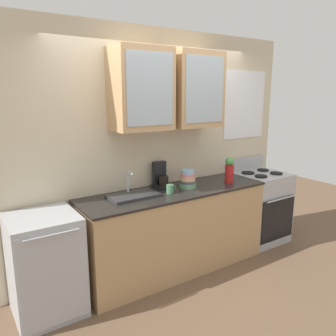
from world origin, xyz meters
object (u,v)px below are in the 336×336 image
Objects in this scene: vase at (229,170)px; coffee_maker at (161,178)px; bowl_stack at (188,180)px; cup_near_sink at (170,189)px; stove_range at (260,207)px; sink_faucet at (133,195)px; dishwasher at (46,265)px.

vase is 0.83m from coffee_maker.
coffee_maker reaches higher than bowl_stack.
cup_near_sink is 0.27m from coffee_maker.
vase reaches higher than stove_range.
vase is at bearing -5.89° from sink_faucet.
stove_range is 5.46× the size of bowl_stack.
cup_near_sink is at bearing -101.25° from coffee_maker.
dishwasher is at bearing -179.91° from stove_range.
coffee_maker reaches higher than stove_range.
sink_faucet is 0.41m from cup_near_sink.
vase is 2.24m from dishwasher.
bowl_stack is at bearing 179.14° from stove_range.
stove_range is 1.58m from coffee_maker.
vase reaches higher than coffee_maker.
sink_faucet is 0.55× the size of dishwasher.
sink_faucet reaches higher than cup_near_sink.
sink_faucet is 1.76× the size of coffee_maker.
dishwasher is (-2.15, 0.08, -0.62)m from vase.
cup_near_sink is (-0.83, 0.03, -0.11)m from vase.
sink_faucet reaches higher than dishwasher.
sink_faucet reaches higher than bowl_stack.
coffee_maker is at bearing 142.54° from bowl_stack.
cup_near_sink is at bearing -2.33° from dishwasher.
cup_near_sink is (-0.29, -0.08, -0.04)m from bowl_stack.
vase reaches higher than dishwasher.
coffee_maker reaches higher than dishwasher.
coffee_maker reaches higher than sink_faucet.
vase is 0.33× the size of dishwasher.
vase is at bearing -2.22° from dishwasher.
bowl_stack is 0.71× the size of coffee_maker.
vase is (0.54, -0.11, 0.06)m from bowl_stack.
cup_near_sink is at bearing -13.73° from sink_faucet.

